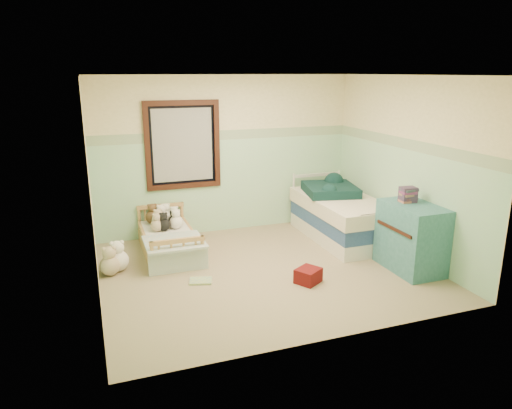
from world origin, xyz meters
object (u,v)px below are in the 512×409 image
object	(u,v)px
red_pillow	(308,276)
floor_book	(201,281)
twin_bed_frame	(341,232)
dresser	(411,237)
plush_floor_cream	(118,261)
plush_floor_tan	(110,265)
toddler_bed_frame	(169,247)

from	to	relation	value
red_pillow	floor_book	size ratio (longest dim) A/B	1.05
twin_bed_frame	dresser	xyz separation A→B (m)	(0.26, -1.37, 0.33)
twin_bed_frame	red_pillow	size ratio (longest dim) A/B	6.29
red_pillow	floor_book	distance (m)	1.35
plush_floor_cream	dresser	distance (m)	3.87
plush_floor_cream	plush_floor_tan	xyz separation A→B (m)	(-0.11, -0.10, -0.01)
plush_floor_tan	floor_book	xyz separation A→B (m)	(1.05, -0.60, -0.12)
toddler_bed_frame	red_pillow	size ratio (longest dim) A/B	5.00
floor_book	plush_floor_tan	bearing A→B (deg)	166.26
dresser	red_pillow	distance (m)	1.50
toddler_bed_frame	red_pillow	world-z (taller)	toddler_bed_frame
toddler_bed_frame	plush_floor_tan	distance (m)	1.00
plush_floor_cream	dresser	xyz separation A→B (m)	(3.65, -1.24, 0.30)
toddler_bed_frame	plush_floor_cream	xyz separation A→B (m)	(-0.74, -0.42, 0.05)
plush_floor_cream	twin_bed_frame	world-z (taller)	plush_floor_cream
dresser	toddler_bed_frame	bearing A→B (deg)	150.23
plush_floor_cream	red_pillow	world-z (taller)	plush_floor_cream
plush_floor_cream	red_pillow	size ratio (longest dim) A/B	0.97
plush_floor_cream	red_pillow	distance (m)	2.49
dresser	red_pillow	size ratio (longest dim) A/B	3.06
plush_floor_tan	red_pillow	size ratio (longest dim) A/B	0.91
floor_book	plush_floor_cream	bearing A→B (deg)	159.21
plush_floor_cream	floor_book	xyz separation A→B (m)	(0.94, -0.70, -0.13)
red_pillow	toddler_bed_frame	bearing A→B (deg)	132.49
plush_floor_tan	red_pillow	distance (m)	2.55
plush_floor_cream	twin_bed_frame	size ratio (longest dim) A/B	0.15
toddler_bed_frame	plush_floor_cream	distance (m)	0.86
red_pillow	plush_floor_tan	bearing A→B (deg)	155.22
toddler_bed_frame	floor_book	world-z (taller)	toddler_bed_frame
plush_floor_tan	floor_book	distance (m)	1.22
red_pillow	floor_book	world-z (taller)	red_pillow
dresser	plush_floor_cream	bearing A→B (deg)	161.20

